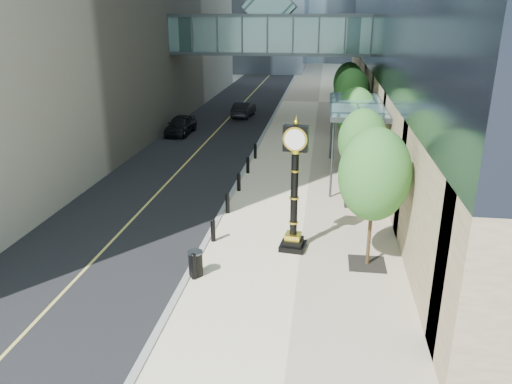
% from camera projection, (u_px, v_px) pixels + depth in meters
% --- Properties ---
extents(ground, '(320.00, 320.00, 0.00)m').
position_uv_depth(ground, '(265.00, 300.00, 16.87)').
color(ground, gray).
rests_on(ground, ground).
extents(road, '(8.00, 180.00, 0.02)m').
position_uv_depth(road, '(246.00, 101.00, 55.04)').
color(road, black).
rests_on(road, ground).
extents(sidewalk, '(8.00, 180.00, 0.06)m').
position_uv_depth(sidewalk, '(318.00, 102.00, 54.00)').
color(sidewalk, beige).
rests_on(sidewalk, ground).
extents(curb, '(0.25, 180.00, 0.07)m').
position_uv_depth(curb, '(282.00, 101.00, 54.51)').
color(curb, gray).
rests_on(curb, ground).
extents(skywalk, '(17.00, 4.20, 5.80)m').
position_uv_depth(skywalk, '(270.00, 31.00, 40.73)').
color(skywalk, slate).
rests_on(skywalk, ground).
extents(entrance_canopy, '(3.00, 8.00, 4.38)m').
position_uv_depth(entrance_canopy, '(356.00, 106.00, 28.04)').
color(entrance_canopy, '#383F44').
rests_on(entrance_canopy, ground).
extents(bollard_row, '(0.20, 16.20, 0.90)m').
position_uv_depth(bollard_row, '(234.00, 193.00, 25.43)').
color(bollard_row, black).
rests_on(bollard_row, sidewalk).
extents(street_trees, '(2.62, 28.57, 5.39)m').
position_uv_depth(street_trees, '(356.00, 111.00, 30.27)').
color(street_trees, black).
rests_on(street_trees, sidewalk).
extents(street_clock, '(1.12, 1.12, 5.35)m').
position_uv_depth(street_clock, '(294.00, 195.00, 19.65)').
color(street_clock, black).
rests_on(street_clock, sidewalk).
extents(trash_bin, '(0.65, 0.65, 0.90)m').
position_uv_depth(trash_bin, '(196.00, 264.00, 18.22)').
color(trash_bin, black).
rests_on(trash_bin, sidewalk).
extents(pedestrian, '(0.79, 0.68, 1.84)m').
position_uv_depth(pedestrian, '(375.00, 178.00, 26.22)').
color(pedestrian, '#B2ADA3').
rests_on(pedestrian, sidewalk).
extents(car_near, '(1.85, 4.37, 1.47)m').
position_uv_depth(car_near, '(181.00, 125.00, 39.63)').
color(car_near, black).
rests_on(car_near, road).
extents(car_far, '(1.79, 4.27, 1.37)m').
position_uv_depth(car_far, '(244.00, 109.00, 46.33)').
color(car_far, black).
rests_on(car_far, road).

